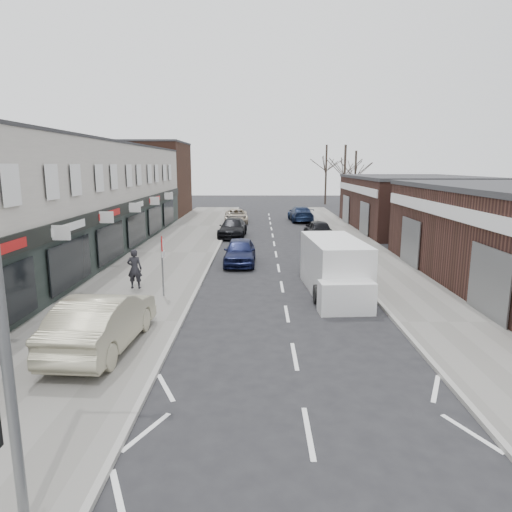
{
  "coord_description": "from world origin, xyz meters",
  "views": [
    {
      "loc": [
        -1.06,
        -6.9,
        5.67
      ],
      "look_at": [
        -1.18,
        8.42,
        2.6
      ],
      "focal_mm": 32.0,
      "sensor_mm": 36.0,
      "label": 1
    }
  ],
  "objects_px": {
    "parked_car_left_c": "(236,216)",
    "parked_car_right_a": "(320,257)",
    "pedestrian": "(135,269)",
    "parked_car_right_b": "(318,229)",
    "street_lamp": "(6,243)",
    "sedan_on_pavement": "(103,321)",
    "parked_car_right_c": "(300,214)",
    "parked_car_left_b": "(233,228)",
    "parked_car_left_a": "(240,251)",
    "warning_sign": "(163,248)",
    "white_van": "(335,268)"
  },
  "relations": [
    {
      "from": "parked_car_left_b",
      "to": "parked_car_right_c",
      "type": "xyz_separation_m",
      "value": [
        6.3,
        10.27,
        0.05
      ]
    },
    {
      "from": "parked_car_right_a",
      "to": "pedestrian",
      "type": "bearing_deg",
      "value": 30.6
    },
    {
      "from": "parked_car_right_b",
      "to": "parked_car_left_b",
      "type": "bearing_deg",
      "value": -9.52
    },
    {
      "from": "street_lamp",
      "to": "sedan_on_pavement",
      "type": "xyz_separation_m",
      "value": [
        -1.34,
        7.13,
        -3.64
      ]
    },
    {
      "from": "warning_sign",
      "to": "parked_car_right_a",
      "type": "height_order",
      "value": "warning_sign"
    },
    {
      "from": "street_lamp",
      "to": "parked_car_right_c",
      "type": "relative_size",
      "value": 1.5
    },
    {
      "from": "street_lamp",
      "to": "warning_sign",
      "type": "xyz_separation_m",
      "value": [
        -0.63,
        12.8,
        -2.42
      ]
    },
    {
      "from": "street_lamp",
      "to": "parked_car_left_c",
      "type": "distance_m",
      "value": 39.25
    },
    {
      "from": "street_lamp",
      "to": "parked_car_left_a",
      "type": "bearing_deg",
      "value": 83.31
    },
    {
      "from": "pedestrian",
      "to": "parked_car_left_b",
      "type": "height_order",
      "value": "pedestrian"
    },
    {
      "from": "parked_car_right_c",
      "to": "parked_car_right_a",
      "type": "bearing_deg",
      "value": 84.59
    },
    {
      "from": "parked_car_left_b",
      "to": "street_lamp",
      "type": "bearing_deg",
      "value": -89.55
    },
    {
      "from": "warning_sign",
      "to": "parked_car_right_b",
      "type": "xyz_separation_m",
      "value": [
        8.66,
        16.51,
        -1.46
      ]
    },
    {
      "from": "warning_sign",
      "to": "pedestrian",
      "type": "bearing_deg",
      "value": 141.85
    },
    {
      "from": "sedan_on_pavement",
      "to": "white_van",
      "type": "bearing_deg",
      "value": -137.46
    },
    {
      "from": "parked_car_left_c",
      "to": "parked_car_right_a",
      "type": "relative_size",
      "value": 1.12
    },
    {
      "from": "street_lamp",
      "to": "sedan_on_pavement",
      "type": "bearing_deg",
      "value": 100.62
    },
    {
      "from": "parked_car_left_a",
      "to": "parked_car_left_c",
      "type": "relative_size",
      "value": 0.9
    },
    {
      "from": "street_lamp",
      "to": "white_van",
      "type": "distance_m",
      "value": 15.73
    },
    {
      "from": "street_lamp",
      "to": "parked_car_left_c",
      "type": "relative_size",
      "value": 1.64
    },
    {
      "from": "sedan_on_pavement",
      "to": "pedestrian",
      "type": "distance_m",
      "value": 6.97
    },
    {
      "from": "parked_car_right_c",
      "to": "pedestrian",
      "type": "bearing_deg",
      "value": 66.19
    },
    {
      "from": "warning_sign",
      "to": "parked_car_right_a",
      "type": "xyz_separation_m",
      "value": [
        7.43,
        5.52,
        -1.48
      ]
    },
    {
      "from": "sedan_on_pavement",
      "to": "pedestrian",
      "type": "relative_size",
      "value": 2.86
    },
    {
      "from": "white_van",
      "to": "parked_car_left_a",
      "type": "bearing_deg",
      "value": 122.36
    },
    {
      "from": "pedestrian",
      "to": "parked_car_left_b",
      "type": "xyz_separation_m",
      "value": [
        3.53,
        15.97,
        -0.3
      ]
    },
    {
      "from": "parked_car_left_c",
      "to": "parked_car_right_c",
      "type": "xyz_separation_m",
      "value": [
        6.49,
        1.25,
        0.09
      ]
    },
    {
      "from": "pedestrian",
      "to": "parked_car_right_b",
      "type": "distance_m",
      "value": 18.39
    },
    {
      "from": "street_lamp",
      "to": "parked_car_right_b",
      "type": "relative_size",
      "value": 1.84
    },
    {
      "from": "warning_sign",
      "to": "parked_car_left_c",
      "type": "bearing_deg",
      "value": 86.16
    },
    {
      "from": "sedan_on_pavement",
      "to": "parked_car_right_b",
      "type": "height_order",
      "value": "sedan_on_pavement"
    },
    {
      "from": "warning_sign",
      "to": "parked_car_right_a",
      "type": "bearing_deg",
      "value": 36.61
    },
    {
      "from": "pedestrian",
      "to": "parked_car_left_a",
      "type": "distance_m",
      "value": 7.34
    },
    {
      "from": "street_lamp",
      "to": "parked_car_left_b",
      "type": "xyz_separation_m",
      "value": [
        1.32,
        30.01,
        -3.89
      ]
    },
    {
      "from": "parked_car_right_b",
      "to": "parked_car_right_c",
      "type": "xyz_separation_m",
      "value": [
        -0.41,
        10.97,
        0.03
      ]
    },
    {
      "from": "white_van",
      "to": "parked_car_left_c",
      "type": "distance_m",
      "value": 25.93
    },
    {
      "from": "parked_car_left_c",
      "to": "white_van",
      "type": "bearing_deg",
      "value": -80.69
    },
    {
      "from": "white_van",
      "to": "parked_car_right_a",
      "type": "xyz_separation_m",
      "value": [
        -0.03,
        4.58,
        -0.42
      ]
    },
    {
      "from": "parked_car_right_b",
      "to": "pedestrian",
      "type": "bearing_deg",
      "value": 52.59
    },
    {
      "from": "warning_sign",
      "to": "street_lamp",
      "type": "bearing_deg",
      "value": -87.16
    },
    {
      "from": "warning_sign",
      "to": "sedan_on_pavement",
      "type": "distance_m",
      "value": 5.85
    },
    {
      "from": "pedestrian",
      "to": "parked_car_right_a",
      "type": "height_order",
      "value": "pedestrian"
    },
    {
      "from": "parked_car_left_a",
      "to": "parked_car_right_a",
      "type": "relative_size",
      "value": 1.0
    },
    {
      "from": "parked_car_left_c",
      "to": "parked_car_right_b",
      "type": "relative_size",
      "value": 1.12
    },
    {
      "from": "parked_car_left_c",
      "to": "parked_car_left_b",
      "type": "bearing_deg",
      "value": -92.18
    },
    {
      "from": "sedan_on_pavement",
      "to": "parked_car_right_a",
      "type": "relative_size",
      "value": 1.19
    },
    {
      "from": "parked_car_left_c",
      "to": "parked_car_right_a",
      "type": "bearing_deg",
      "value": -78.09
    },
    {
      "from": "pedestrian",
      "to": "parked_car_left_c",
      "type": "relative_size",
      "value": 0.37
    },
    {
      "from": "sedan_on_pavement",
      "to": "parked_car_right_a",
      "type": "xyz_separation_m",
      "value": [
        8.13,
        11.19,
        -0.26
      ]
    },
    {
      "from": "street_lamp",
      "to": "warning_sign",
      "type": "height_order",
      "value": "street_lamp"
    }
  ]
}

